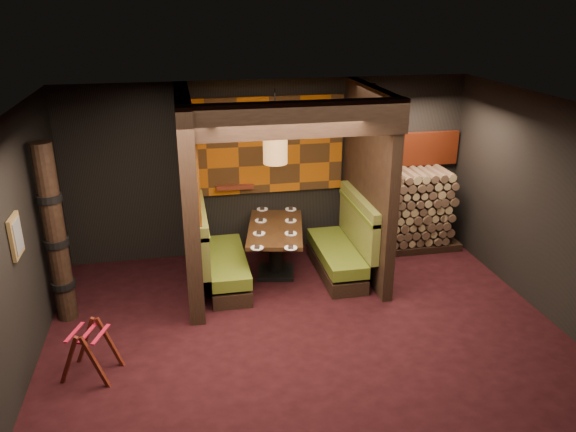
# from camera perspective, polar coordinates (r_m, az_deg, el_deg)

# --- Properties ---
(floor) EXTENTS (6.50, 5.50, 0.02)m
(floor) POSITION_cam_1_polar(r_m,az_deg,el_deg) (7.27, 2.05, -12.26)
(floor) COLOR black
(floor) RESTS_ON ground
(ceiling) EXTENTS (6.50, 5.50, 0.02)m
(ceiling) POSITION_cam_1_polar(r_m,az_deg,el_deg) (6.17, 2.40, 10.58)
(ceiling) COLOR black
(ceiling) RESTS_ON ground
(wall_back) EXTENTS (6.50, 0.02, 2.85)m
(wall_back) POSITION_cam_1_polar(r_m,az_deg,el_deg) (9.14, -1.80, 4.87)
(wall_back) COLOR black
(wall_back) RESTS_ON ground
(wall_front) EXTENTS (6.50, 0.02, 2.85)m
(wall_front) POSITION_cam_1_polar(r_m,az_deg,el_deg) (4.30, 11.09, -16.02)
(wall_front) COLOR black
(wall_front) RESTS_ON ground
(wall_left) EXTENTS (0.02, 5.50, 2.85)m
(wall_left) POSITION_cam_1_polar(r_m,az_deg,el_deg) (6.68, -26.20, -3.75)
(wall_left) COLOR black
(wall_left) RESTS_ON ground
(wall_right) EXTENTS (0.02, 5.50, 2.85)m
(wall_right) POSITION_cam_1_polar(r_m,az_deg,el_deg) (7.96, 25.70, 0.18)
(wall_right) COLOR black
(wall_right) RESTS_ON ground
(partition_left) EXTENTS (0.20, 2.20, 2.85)m
(partition_left) POSITION_cam_1_polar(r_m,az_deg,el_deg) (7.97, -10.07, 2.05)
(partition_left) COLOR black
(partition_left) RESTS_ON floor
(partition_right) EXTENTS (0.15, 2.10, 2.85)m
(partition_right) POSITION_cam_1_polar(r_m,az_deg,el_deg) (8.47, 8.14, 3.32)
(partition_right) COLOR black
(partition_right) RESTS_ON floor
(header_beam) EXTENTS (2.85, 0.18, 0.44)m
(header_beam) POSITION_cam_1_polar(r_m,az_deg,el_deg) (6.87, 0.79, 9.75)
(header_beam) COLOR black
(header_beam) RESTS_ON partition_left
(tapa_back_panel) EXTENTS (2.40, 0.06, 1.55)m
(tapa_back_panel) POSITION_cam_1_polar(r_m,az_deg,el_deg) (8.98, -1.93, 7.19)
(tapa_back_panel) COLOR #9E4B0A
(tapa_back_panel) RESTS_ON wall_back
(tapa_side_panel) EXTENTS (0.04, 1.85, 1.45)m
(tapa_side_panel) POSITION_cam_1_polar(r_m,az_deg,el_deg) (8.01, -9.45, 5.39)
(tapa_side_panel) COLOR #9E4B0A
(tapa_side_panel) RESTS_ON partition_left
(lacquer_shelf) EXTENTS (0.60, 0.12, 0.07)m
(lacquer_shelf) POSITION_cam_1_polar(r_m,az_deg,el_deg) (9.03, -5.42, 2.95)
(lacquer_shelf) COLOR #5C2316
(lacquer_shelf) RESTS_ON wall_back
(booth_bench_left) EXTENTS (0.68, 1.60, 1.14)m
(booth_bench_left) POSITION_cam_1_polar(r_m,az_deg,el_deg) (8.37, -6.96, -4.41)
(booth_bench_left) COLOR black
(booth_bench_left) RESTS_ON floor
(booth_bench_right) EXTENTS (0.68, 1.60, 1.14)m
(booth_bench_right) POSITION_cam_1_polar(r_m,az_deg,el_deg) (8.68, 5.60, -3.36)
(booth_bench_right) COLOR black
(booth_bench_right) RESTS_ON floor
(dining_table) EXTENTS (1.08, 1.61, 0.78)m
(dining_table) POSITION_cam_1_polar(r_m,az_deg,el_deg) (8.54, -1.29, -2.61)
(dining_table) COLOR black
(dining_table) RESTS_ON floor
(place_settings) EXTENTS (0.94, 1.76, 0.03)m
(place_settings) POSITION_cam_1_polar(r_m,az_deg,el_deg) (8.44, -1.30, -1.08)
(place_settings) COLOR white
(place_settings) RESTS_ON dining_table
(pendant_lamp) EXTENTS (0.35, 0.35, 1.06)m
(pendant_lamp) POSITION_cam_1_polar(r_m,az_deg,el_deg) (8.01, -1.31, 6.94)
(pendant_lamp) COLOR olive
(pendant_lamp) RESTS_ON ceiling
(framed_picture) EXTENTS (0.05, 0.36, 0.46)m
(framed_picture) POSITION_cam_1_polar(r_m,az_deg,el_deg) (6.69, -25.91, -1.85)
(framed_picture) COLOR olive
(framed_picture) RESTS_ON wall_left
(luggage_rack) EXTENTS (0.71, 0.60, 0.66)m
(luggage_rack) POSITION_cam_1_polar(r_m,az_deg,el_deg) (6.83, -19.49, -12.63)
(luggage_rack) COLOR #47150C
(luggage_rack) RESTS_ON floor
(totem_column) EXTENTS (0.31, 0.31, 2.40)m
(totem_column) POSITION_cam_1_polar(r_m,az_deg,el_deg) (7.70, -22.54, -1.89)
(totem_column) COLOR black
(totem_column) RESTS_ON floor
(firewood_stack) EXTENTS (1.73, 0.70, 1.36)m
(firewood_stack) POSITION_cam_1_polar(r_m,az_deg,el_deg) (9.63, 12.21, 0.58)
(firewood_stack) COLOR black
(firewood_stack) RESTS_ON floor
(mosaic_header) EXTENTS (1.83, 0.10, 0.56)m
(mosaic_header) POSITION_cam_1_polar(r_m,az_deg,el_deg) (9.63, 11.89, 6.62)
(mosaic_header) COLOR maroon
(mosaic_header) RESTS_ON wall_back
(bay_front_post) EXTENTS (0.08, 0.08, 2.85)m
(bay_front_post) POSITION_cam_1_polar(r_m,az_deg,el_deg) (8.73, 8.15, 3.87)
(bay_front_post) COLOR black
(bay_front_post) RESTS_ON floor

